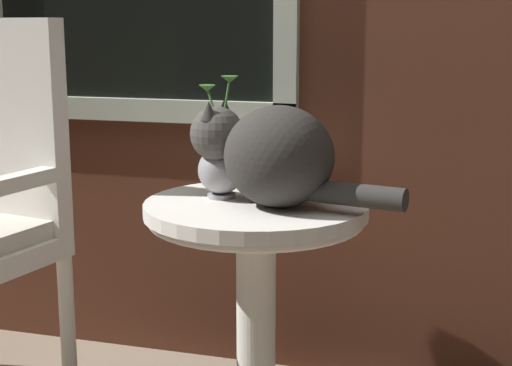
{
  "coord_description": "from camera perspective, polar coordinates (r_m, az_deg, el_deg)",
  "views": [
    {
      "loc": [
        0.73,
        -1.55,
        1.07
      ],
      "look_at": [
        0.19,
        0.29,
        0.67
      ],
      "focal_mm": 53.8,
      "sensor_mm": 36.0,
      "label": 1
    }
  ],
  "objects": [
    {
      "name": "wicker_side_table",
      "position": [
        2.02,
        0.0,
        -6.9
      ],
      "size": [
        0.58,
        0.58,
        0.62
      ],
      "color": "silver",
      "rests_on": "ground_plane"
    },
    {
      "name": "pewter_vase_with_ivy",
      "position": [
        2.0,
        -2.61,
        1.43
      ],
      "size": [
        0.13,
        0.12,
        0.32
      ],
      "color": "#99999E",
      "rests_on": "wicker_side_table"
    },
    {
      "name": "cat",
      "position": [
        1.91,
        1.26,
        2.14
      ],
      "size": [
        0.57,
        0.31,
        0.26
      ],
      "color": "#33302D",
      "rests_on": "wicker_side_table"
    }
  ]
}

